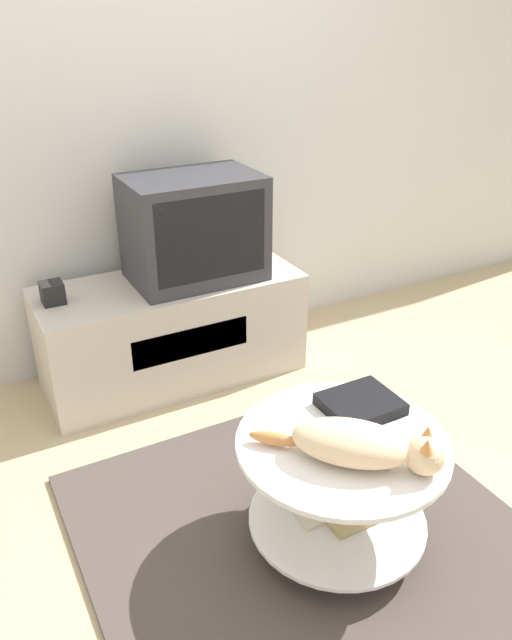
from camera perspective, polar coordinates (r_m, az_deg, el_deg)
The scene contains 9 objects.
ground_plane at distance 2.21m, azimuth 4.98°, elevation -19.71°, with size 12.00×12.00×0.00m, color tan.
wall_back at distance 2.92m, azimuth -11.38°, elevation 20.54°, with size 8.00×0.05×2.60m.
rug at distance 2.20m, azimuth 4.99°, elevation -19.53°, with size 1.40×1.45×0.02m.
tv_stand at distance 2.93m, azimuth -7.67°, elevation -0.93°, with size 1.19×0.48×0.49m.
tv at distance 2.77m, azimuth -5.69°, elevation 8.34°, with size 0.57×0.39×0.46m.
speaker at distance 2.71m, azimuth -18.12°, elevation 2.38°, with size 0.09×0.09×0.09m.
coffee_table at distance 2.04m, azimuth 7.70°, elevation -14.30°, with size 0.65×0.65×0.40m.
dvd_box at distance 2.07m, azimuth 9.51°, elevation -7.59°, with size 0.24×0.20×0.04m.
cat at distance 1.84m, azimuth 9.60°, elevation -11.16°, with size 0.44×0.42×0.14m.
Camera 1 is at (-0.87, -1.24, 1.60)m, focal length 35.00 mm.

